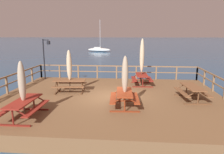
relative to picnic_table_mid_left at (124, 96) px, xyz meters
The scene contains 15 objects.
ground_plane 2.21m from the picnic_table_mid_left, 116.88° to the left, with size 600.00×600.00×0.00m, color navy.
wooden_deck 2.05m from the picnic_table_mid_left, 116.88° to the left, with size 12.93×10.24×0.67m, color brown.
railing_waterside_far 6.67m from the picnic_table_mid_left, 97.17° to the left, with size 12.73×0.10×1.09m.
railing_side_left 7.34m from the picnic_table_mid_left, 167.06° to the left, with size 0.10×10.04×1.09m.
picnic_table_mid_left is the anchor object (origin of this frame).
picnic_table_back_left 4.80m from the picnic_table_mid_left, 76.81° to the left, with size 1.49×1.84×0.78m.
picnic_table_back_right 4.26m from the picnic_table_mid_left, 144.98° to the left, with size 2.06×1.56×0.78m.
picnic_table_front_left 4.63m from the picnic_table_mid_left, 157.29° to the right, with size 1.41×2.19×0.78m.
picnic_table_front_right 3.95m from the picnic_table_mid_left, 21.25° to the left, with size 1.57×2.17×0.78m.
patio_umbrella_short_mid 1.07m from the picnic_table_mid_left, 74.16° to the right, with size 0.32×0.32×2.55m.
patio_umbrella_short_back 5.01m from the picnic_table_mid_left, 77.12° to the left, with size 0.32×0.32×3.28m.
patio_umbrella_tall_back_right 4.45m from the picnic_table_mid_left, 144.32° to the left, with size 0.32×0.32×2.62m.
patio_umbrella_tall_mid_right 4.75m from the picnic_table_mid_left, 158.01° to the right, with size 0.32×0.32×2.47m.
lamp_post_hooked 8.92m from the picnic_table_mid_left, 136.92° to the left, with size 0.66×0.33×3.20m.
sailboat_distant 42.65m from the picnic_table_mid_left, 100.23° to the left, with size 6.23×3.13×7.72m.
Camera 1 is at (1.10, -11.65, 4.21)m, focal length 33.57 mm.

